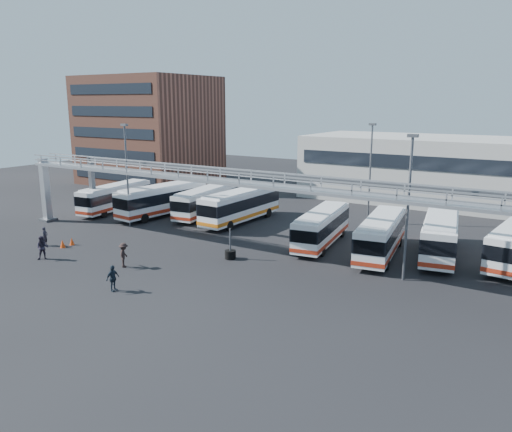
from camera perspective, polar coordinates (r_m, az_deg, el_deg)
The scene contains 21 objects.
ground at distance 36.13m, azimuth -5.58°, elevation -7.03°, with size 140.00×140.00×0.00m, color black.
gantry at distance 39.35m, azimuth -0.53°, elevation 3.00°, with size 51.40×5.15×7.10m.
apartment_building at distance 79.10m, azimuth -12.09°, elevation 9.54°, with size 18.00×15.00×16.00m, color brown.
warehouse at distance 65.90m, azimuth 24.15°, elevation 4.58°, with size 42.00×14.00×8.00m, color #9E9E99.
light_pole_left at distance 51.13m, azimuth -14.54°, elevation 5.14°, with size 0.70×0.35×10.21m.
light_pole_mid at distance 35.54m, azimuth 17.02°, elevation 1.71°, with size 0.70×0.35×10.21m.
light_pole_back at distance 52.03m, azimuth 12.93°, elevation 5.36°, with size 0.70×0.35×10.21m.
bus_0 at distance 59.24m, azimuth -15.79°, elevation 2.15°, with size 3.61×10.40×3.09m.
bus_1 at distance 55.67m, azimuth -10.65°, elevation 1.93°, with size 3.74×11.43×3.41m.
bus_2 at distance 54.83m, azimuth -5.75°, elevation 1.76°, with size 3.67×10.52×3.13m.
bus_3 at distance 51.73m, azimuth -1.77°, elevation 1.30°, with size 2.87×11.18×3.38m.
bus_5 at distance 43.88m, azimuth 7.54°, elevation -1.15°, with size 3.79×10.37×3.08m.
bus_6 at distance 41.74m, azimuth 14.11°, elevation -2.04°, with size 4.03×10.89×3.23m.
bus_7 at distance 43.00m, azimuth 20.33°, elevation -1.96°, with size 4.40×11.24×3.33m.
pedestrian_a at distance 47.18m, azimuth -22.97°, elevation -2.16°, with size 0.62×0.41×1.69m, color #24222A.
pedestrian_b at distance 43.17m, azimuth -23.21°, elevation -3.36°, with size 0.94×0.73×1.93m, color #28222F.
pedestrian_c at distance 39.18m, azimuth -14.86°, elevation -4.34°, with size 1.23×0.71×1.91m, color black.
pedestrian_d at distance 34.56m, azimuth -16.06°, elevation -6.86°, with size 1.05×0.44×1.79m, color #1B2732.
cone_left at distance 46.15m, azimuth -21.24°, elevation -2.97°, with size 0.44×0.44×0.70m, color #E9400C.
cone_right at distance 46.72m, azimuth -20.30°, elevation -2.72°, with size 0.42×0.42×0.67m, color #E9400C.
tire_stack at distance 40.06m, azimuth -2.96°, elevation -4.32°, with size 0.88×0.88×2.52m.
Camera 1 is at (20.91, -26.77, 12.30)m, focal length 35.00 mm.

